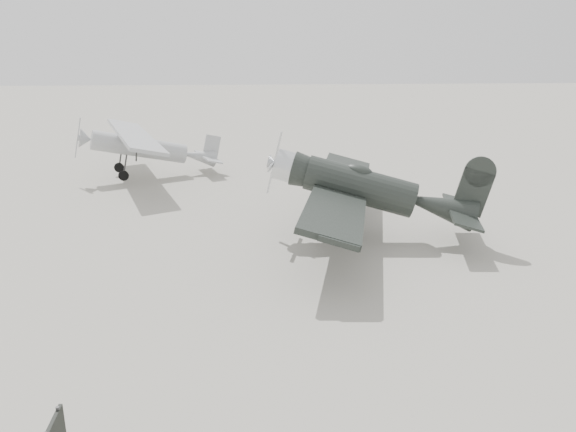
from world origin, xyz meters
name	(u,v)px	position (x,y,z in m)	size (l,w,h in m)	color
ground	(304,302)	(0.00, 0.00, 0.00)	(160.00, 160.00, 0.00)	gray
lowwing_monoplane	(370,190)	(2.80, 5.06, 1.84)	(7.82, 10.82, 3.48)	black
highwing_monoplane	(145,144)	(-6.83, 15.20, 1.81)	(7.29, 10.11, 2.88)	gray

